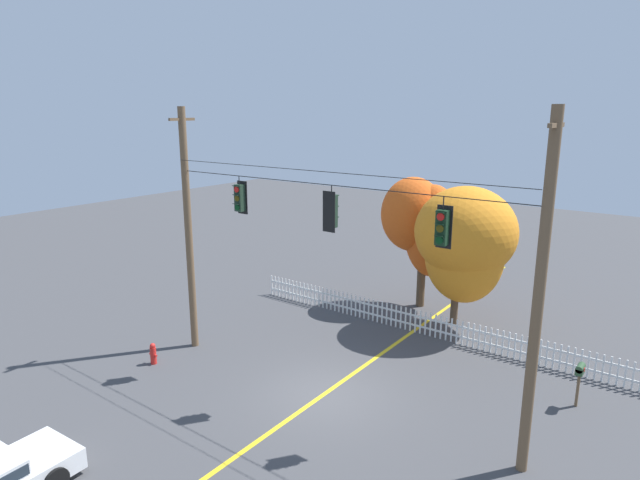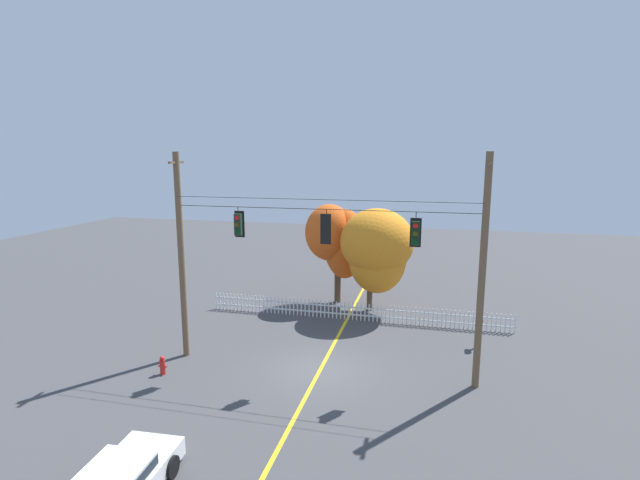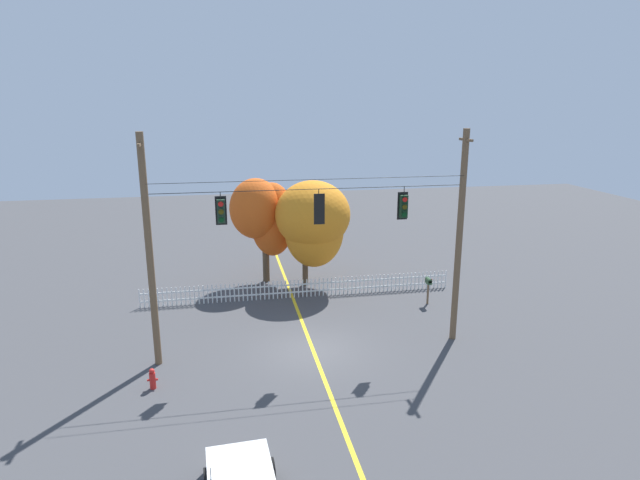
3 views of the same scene
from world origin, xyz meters
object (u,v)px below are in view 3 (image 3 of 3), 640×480
object	(u,v)px
traffic_signal_eastbound_side	(403,206)
autumn_maple_mid	(313,222)
traffic_signal_northbound_secondary	(221,211)
traffic_signal_southbound_primary	(319,208)
fire_hydrant	(152,379)
autumn_maple_near_fence	(265,215)
roadside_mailbox	(428,283)

from	to	relation	value
traffic_signal_eastbound_side	autumn_maple_mid	world-z (taller)	traffic_signal_eastbound_side
traffic_signal_northbound_secondary	autumn_maple_mid	xyz separation A→B (m)	(4.93, 7.86, -2.36)
traffic_signal_northbound_secondary	traffic_signal_southbound_primary	world-z (taller)	same
traffic_signal_eastbound_side	fire_hydrant	size ratio (longest dim) A/B	1.75
traffic_signal_eastbound_side	autumn_maple_near_fence	bearing A→B (deg)	117.92
traffic_signal_eastbound_side	autumn_maple_near_fence	size ratio (longest dim) A/B	0.23
traffic_signal_southbound_primary	traffic_signal_eastbound_side	size ratio (longest dim) A/B	1.00
traffic_signal_southbound_primary	fire_hydrant	distance (m)	8.85
traffic_signal_southbound_primary	roadside_mailbox	distance (m)	9.10
autumn_maple_near_fence	autumn_maple_mid	distance (m)	2.88
traffic_signal_northbound_secondary	fire_hydrant	size ratio (longest dim) A/B	1.64
traffic_signal_northbound_secondary	roadside_mailbox	world-z (taller)	traffic_signal_northbound_secondary
traffic_signal_southbound_primary	traffic_signal_eastbound_side	world-z (taller)	same
traffic_signal_northbound_secondary	roadside_mailbox	distance (m)	12.09
traffic_signal_southbound_primary	traffic_signal_eastbound_side	bearing A→B (deg)	0.31
traffic_signal_northbound_secondary	roadside_mailbox	bearing A→B (deg)	21.68
traffic_signal_eastbound_side	autumn_maple_mid	bearing A→B (deg)	106.60
autumn_maple_near_fence	traffic_signal_northbound_secondary	bearing A→B (deg)	-104.56
traffic_signal_southbound_primary	autumn_maple_near_fence	distance (m)	9.58
traffic_signal_southbound_primary	autumn_maple_mid	world-z (taller)	traffic_signal_southbound_primary
traffic_signal_northbound_secondary	autumn_maple_mid	bearing A→B (deg)	57.91
traffic_signal_northbound_secondary	autumn_maple_near_fence	distance (m)	9.76
traffic_signal_eastbound_side	roadside_mailbox	bearing A→B (deg)	53.82
traffic_signal_eastbound_side	fire_hydrant	xyz separation A→B (m)	(-10.01, -1.95, -5.64)
traffic_signal_eastbound_side	roadside_mailbox	xyz separation A→B (m)	(2.98, 4.08, -4.87)
roadside_mailbox	fire_hydrant	bearing A→B (deg)	-155.11
traffic_signal_southbound_primary	autumn_maple_mid	size ratio (longest dim) A/B	0.23
fire_hydrant	roadside_mailbox	world-z (taller)	roadside_mailbox
autumn_maple_mid	fire_hydrant	world-z (taller)	autumn_maple_mid
roadside_mailbox	traffic_signal_eastbound_side	bearing A→B (deg)	-126.18
traffic_signal_southbound_primary	autumn_maple_mid	xyz separation A→B (m)	(1.15, 7.88, -2.33)
traffic_signal_eastbound_side	autumn_maple_near_fence	world-z (taller)	traffic_signal_eastbound_side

